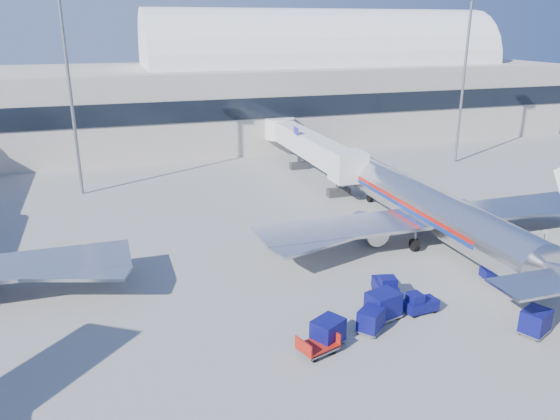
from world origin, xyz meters
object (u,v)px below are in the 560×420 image
object	(u,v)px
barrier_near	(528,238)
tug_lead	(420,303)
tug_right	(494,271)
tug_left	(385,286)
jetbridge_near	(305,143)
mast_east	(466,53)
cart_open_red	(318,347)
barrier_mid	(558,234)
mast_west	(66,61)
cart_train_c	(328,332)
cart_solo_near	(535,321)
airliner_main	(437,212)
cart_train_a	(383,305)
cart_train_b	(371,320)

from	to	relation	value
barrier_near	tug_lead	bearing A→B (deg)	-153.63
tug_right	tug_left	size ratio (longest dim) A/B	0.82
jetbridge_near	tug_lead	xyz separation A→B (m)	(-5.53, -36.71, -3.25)
mast_east	cart_open_red	distance (m)	54.61
barrier_near	barrier_mid	world-z (taller)	same
jetbridge_near	mast_west	xyz separation A→B (m)	(-27.60, -0.81, 10.86)
barrier_mid	tug_left	distance (m)	20.90
barrier_mid	tug_left	size ratio (longest dim) A/B	1.09
tug_lead	mast_east	bearing A→B (deg)	47.47
tug_right	cart_train_c	world-z (taller)	cart_train_c
tug_lead	cart_open_red	bearing A→B (deg)	-168.66
tug_lead	cart_train_c	bearing A→B (deg)	-171.34
cart_open_red	tug_lead	bearing A→B (deg)	-1.85
cart_train_c	cart_solo_near	size ratio (longest dim) A/B	1.05
barrier_near	cart_solo_near	bearing A→B (deg)	-130.13
mast_east	cart_solo_near	size ratio (longest dim) A/B	9.80
tug_left	cart_open_red	bearing A→B (deg)	136.40
barrier_mid	cart_solo_near	world-z (taller)	cart_solo_near
airliner_main	mast_west	size ratio (longest dim) A/B	1.65
airliner_main	barrier_mid	world-z (taller)	airliner_main
jetbridge_near	cart_open_red	world-z (taller)	jetbridge_near
cart_train_a	barrier_near	bearing A→B (deg)	7.86
tug_left	tug_lead	bearing A→B (deg)	-149.29
cart_open_red	mast_east	bearing A→B (deg)	28.75
mast_east	tug_right	distance (m)	41.04
tug_right	jetbridge_near	bearing A→B (deg)	101.15
mast_west	cart_train_c	distance (m)	42.72
barrier_mid	jetbridge_near	bearing A→B (deg)	115.44
jetbridge_near	tug_left	size ratio (longest dim) A/B	10.02
tug_lead	cart_solo_near	bearing A→B (deg)	-45.14
jetbridge_near	cart_train_b	size ratio (longest dim) A/B	12.54
barrier_mid	cart_solo_near	xyz separation A→B (m)	(-13.84, -12.50, 0.43)
tug_lead	barrier_mid	bearing A→B (deg)	17.68
jetbridge_near	tug_left	xyz separation A→B (m)	(-6.57, -33.86, -3.17)
barrier_near	cart_train_a	xyz separation A→B (m)	(-18.66, -7.86, 0.55)
cart_train_a	cart_train_b	distance (m)	1.92
mast_east	tug_left	size ratio (longest dim) A/B	8.24
barrier_near	barrier_mid	bearing A→B (deg)	0.00
cart_train_c	cart_train_a	bearing A→B (deg)	-8.71
barrier_mid	tug_lead	distance (m)	20.79
jetbridge_near	cart_train_a	distance (m)	37.70
mast_west	cart_train_c	bearing A→B (deg)	-68.71
mast_east	cart_open_red	xyz separation A→B (m)	(-36.21, -38.27, -14.36)
mast_east	tug_right	bearing A→B (deg)	-120.73
jetbridge_near	airliner_main	bearing A→B (deg)	-84.78
barrier_near	cart_train_b	xyz separation A→B (m)	(-20.16, -9.06, 0.37)
cart_train_b	cart_train_c	world-z (taller)	cart_train_c
mast_east	barrier_near	bearing A→B (deg)	-113.20
jetbridge_near	cart_open_red	xyz separation A→B (m)	(-13.81, -39.08, -3.49)
cart_train_a	barrier_mid	bearing A→B (deg)	4.71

